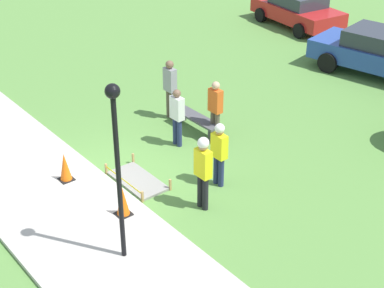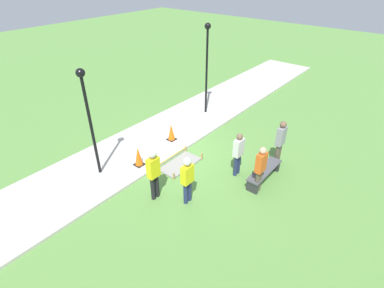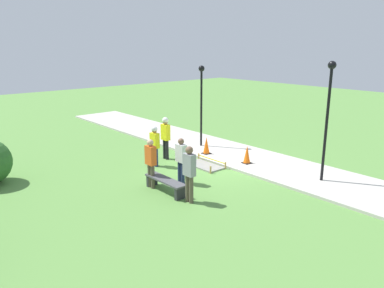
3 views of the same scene
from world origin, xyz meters
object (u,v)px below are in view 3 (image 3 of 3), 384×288
Objects in this scene: worker_assistant at (166,134)px; bystander_in_orange_shirt at (151,161)px; park_bench at (165,183)px; traffic_cone_far_patch at (206,146)px; bystander_in_white_shirt at (189,171)px; bystander_in_gray_shirt at (181,158)px; lamppost_far at (328,105)px; lamppost_near at (201,94)px; worker_supervisor at (155,143)px; traffic_cone_near_patch at (247,155)px.

bystander_in_orange_shirt is (-2.36, 2.41, -0.13)m from worker_assistant.
park_bench is 0.97× the size of worker_assistant.
traffic_cone_far_patch is 5.17m from bystander_in_white_shirt.
worker_assistant is 3.37m from bystander_in_orange_shirt.
lamppost_far reaches higher than bystander_in_gray_shirt.
lamppost_near is (2.75, -4.81, 1.61)m from bystander_in_orange_shirt.
lamppost_near reaches higher than traffic_cone_far_patch.
bystander_in_orange_shirt is 1.04× the size of bystander_in_gray_shirt.
bystander_in_gray_shirt is (-1.92, 3.01, 0.46)m from traffic_cone_far_patch.
worker_supervisor reaches higher than park_bench.
traffic_cone_near_patch is at bearing -97.05° from bystander_in_orange_shirt.
bystander_in_orange_shirt is at bearing 111.05° from traffic_cone_far_patch.
lamppost_far reaches higher than worker_supervisor.
bystander_in_white_shirt is (-3.37, 3.87, 0.57)m from traffic_cone_far_patch.
lamppost_near is (0.39, -2.41, 1.48)m from worker_assistant.
bystander_in_white_shirt is 5.33m from lamppost_far.
worker_assistant is 3.05m from bystander_in_gray_shirt.
traffic_cone_far_patch is at bearing 9.06° from lamppost_far.
worker_assistant is at bearing 34.00° from traffic_cone_near_patch.
traffic_cone_near_patch is at bearing -171.80° from traffic_cone_far_patch.
worker_assistant is at bearing 64.23° from traffic_cone_far_patch.
lamppost_far reaches higher than traffic_cone_far_patch.
bystander_in_white_shirt is at bearing 134.57° from lamppost_near.
traffic_cone_near_patch is at bearing -73.04° from bystander_in_white_shirt.
bystander_in_gray_shirt is at bearing 49.78° from lamppost_far.
lamppost_far is (-5.97, -2.48, 1.71)m from worker_assistant.
bystander_in_orange_shirt is (-1.56, 4.06, 0.50)m from traffic_cone_far_patch.
lamppost_far is (-3.61, -4.88, 1.84)m from bystander_in_orange_shirt.
lamppost_near is (0.90, -3.34, 1.61)m from worker_supervisor.
worker_assistant is at bearing -61.22° from worker_supervisor.
park_bench is 1.07× the size of bystander_in_gray_shirt.
bystander_in_orange_shirt is at bearing 5.84° from bystander_in_white_shirt.
park_bench is at bearing 58.20° from lamppost_far.
traffic_cone_near_patch is 3.36m from bystander_in_gray_shirt.
lamppost_near is (3.29, -0.45, 2.13)m from traffic_cone_near_patch.
worker_supervisor is at bearing -38.62° from bystander_in_orange_shirt.
worker_assistant reaches higher than worker_supervisor.
lamppost_near is at bearing -80.86° from worker_assistant.
bystander_in_gray_shirt reaches higher than traffic_cone_far_patch.
bystander_in_white_shirt is at bearing 69.06° from lamppost_far.
park_bench is at bearing 151.53° from worker_supervisor.
bystander_in_white_shirt is (-1.45, 0.86, 0.11)m from bystander_in_gray_shirt.
worker_supervisor reaches higher than bystander_in_gray_shirt.
worker_supervisor is 1.07m from worker_assistant.
lamppost_far is (-1.80, -4.70, 1.77)m from bystander_in_white_shirt.
lamppost_far is at bearing -121.80° from park_bench.
traffic_cone_near_patch is 0.44× the size of worker_supervisor.
traffic_cone_far_patch is 0.45× the size of worker_supervisor.
worker_assistant is 1.01× the size of bystander_in_white_shirt.
worker_assistant is at bearing -26.60° from bystander_in_gray_shirt.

